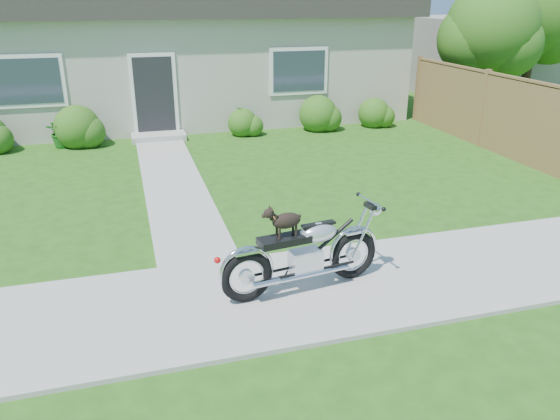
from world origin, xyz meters
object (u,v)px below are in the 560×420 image
object	(u,v)px
tree_near	(496,33)
motorcycle_with_dog	(305,252)
fence	(483,109)
potted_plant_right	(242,120)
tree_far	(541,16)
potted_plant_left	(61,131)
house	(193,44)

from	to	relation	value
tree_near	motorcycle_with_dog	bearing A→B (deg)	-136.08
fence	potted_plant_right	world-z (taller)	fence
tree_far	motorcycle_with_dog	world-z (taller)	tree_far
motorcycle_with_dog	fence	bearing A→B (deg)	33.28
potted_plant_left	motorcycle_with_dog	size ratio (longest dim) A/B	0.36
fence	motorcycle_with_dog	distance (m)	8.77
tree_near	fence	bearing A→B (deg)	-127.81
fence	tree_near	size ratio (longest dim) A/B	1.65
fence	potted_plant_left	bearing A→B (deg)	164.63
potted_plant_right	potted_plant_left	bearing A→B (deg)	180.00
house	potted_plant_right	distance (m)	3.94
fence	tree_far	distance (m)	5.79
fence	potted_plant_right	bearing A→B (deg)	153.26
house	tree_far	distance (m)	10.89
tree_near	potted_plant_right	world-z (taller)	tree_near
house	potted_plant_right	xyz separation A→B (m)	(0.75, -3.44, -1.76)
potted_plant_right	motorcycle_with_dog	bearing A→B (deg)	-97.02
house	potted_plant_right	world-z (taller)	house
potted_plant_left	motorcycle_with_dog	world-z (taller)	motorcycle_with_dog
tree_far	house	bearing A→B (deg)	165.05
potted_plant_right	fence	bearing A→B (deg)	-26.74
potted_plant_left	tree_near	bearing A→B (deg)	-1.86
fence	potted_plant_left	size ratio (longest dim) A/B	8.22
house	potted_plant_right	bearing A→B (deg)	-77.79
motorcycle_with_dog	tree_far	bearing A→B (deg)	32.67
tree_far	potted_plant_right	distance (m)	10.10
house	potted_plant_left	world-z (taller)	house
potted_plant_left	motorcycle_with_dog	bearing A→B (deg)	-67.31
house	tree_near	distance (m)	9.04
house	motorcycle_with_dog	bearing A→B (deg)	-91.47
house	motorcycle_with_dog	xyz separation A→B (m)	(-0.31, -12.00, -1.60)
tree_far	potted_plant_left	distance (m)	14.61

